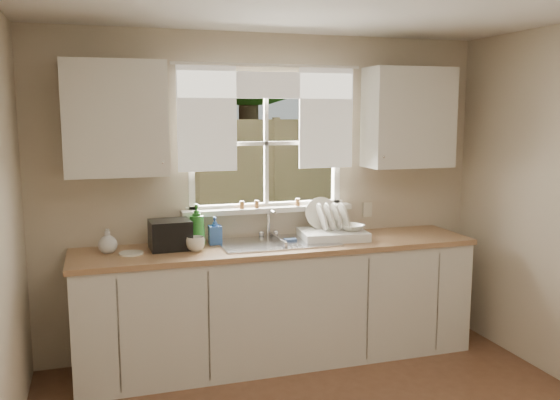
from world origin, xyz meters
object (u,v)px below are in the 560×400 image
object	(u,v)px
dish_rack	(332,230)
cup	(196,244)
soap_bottle_a	(197,225)
black_appliance	(170,235)

from	to	relation	value
dish_rack	cup	size ratio (longest dim) A/B	4.08
dish_rack	soap_bottle_a	world-z (taller)	soap_bottle_a
dish_rack	black_appliance	world-z (taller)	dish_rack
cup	black_appliance	size ratio (longest dim) A/B	0.46
soap_bottle_a	black_appliance	bearing A→B (deg)	-179.84
dish_rack	cup	world-z (taller)	dish_rack
soap_bottle_a	cup	size ratio (longest dim) A/B	2.41
soap_bottle_a	black_appliance	world-z (taller)	soap_bottle_a
cup	black_appliance	xyz separation A→B (m)	(-0.16, 0.13, 0.05)
soap_bottle_a	black_appliance	xyz separation A→B (m)	(-0.20, -0.02, -0.05)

